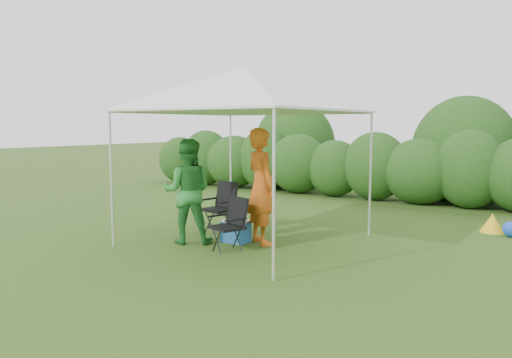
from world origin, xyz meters
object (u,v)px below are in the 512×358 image
Objects in this scene: woman at (187,191)px; cooler at (236,231)px; canopy at (246,89)px; man at (261,186)px; chair_right at (231,220)px; chair_left at (222,203)px.

woman is 3.69× the size of cooler.
canopy is 1.85× the size of woman.
woman is (-1.00, -0.63, -0.09)m from man.
chair_right is 0.59m from cooler.
man is (1.14, -0.40, 0.43)m from chair_left.
cooler is at bearing 49.81° from man.
chair_left is at bearing 155.10° from canopy.
woman is at bearing -161.45° from chair_right.
man reaches higher than cooler.
chair_right is at bearing 106.69° from man.
chair_left is at bearing 152.04° from chair_right.
woman reaches higher than cooler.
canopy is at bearing 52.75° from cooler.
chair_left is 0.53× the size of woman.
canopy is 1.88m from woman.
cooler is at bearing -28.66° from chair_left.
woman is 1.01m from cooler.
cooler is at bearing -124.14° from canopy.
chair_left is at bearing 140.12° from cooler.
woman is (0.13, -1.03, 0.34)m from chair_left.
chair_right is 0.44× the size of man.
man is at bearing -1.40° from canopy.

